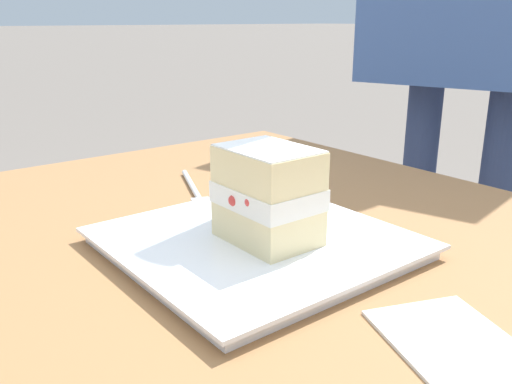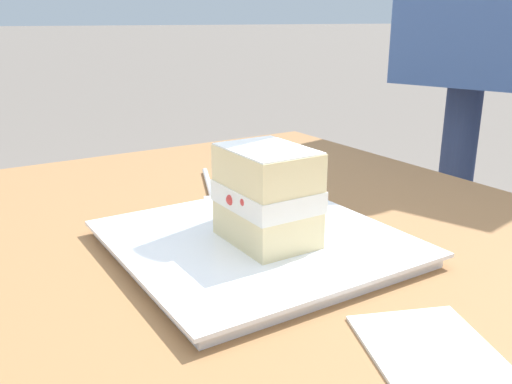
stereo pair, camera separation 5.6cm
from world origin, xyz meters
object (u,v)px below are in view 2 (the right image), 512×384
object	(u,v)px
dessert_plate	(256,243)
dessert_fork	(210,189)
paper_napkin	(439,361)
cake_slice	(267,195)

from	to	relation	value
dessert_plate	dessert_fork	bearing A→B (deg)	165.42
dessert_fork	dessert_plate	bearing A→B (deg)	-14.58
dessert_plate	dessert_fork	world-z (taller)	dessert_plate
dessert_fork	paper_napkin	distance (m)	0.45
paper_napkin	dessert_plate	bearing A→B (deg)	-178.63
dessert_plate	cake_slice	xyz separation A→B (m)	(0.01, 0.00, 0.06)
dessert_fork	paper_napkin	bearing A→B (deg)	-6.25
dessert_fork	paper_napkin	size ratio (longest dim) A/B	1.01
cake_slice	paper_napkin	bearing A→B (deg)	0.51
paper_napkin	cake_slice	bearing A→B (deg)	-179.49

